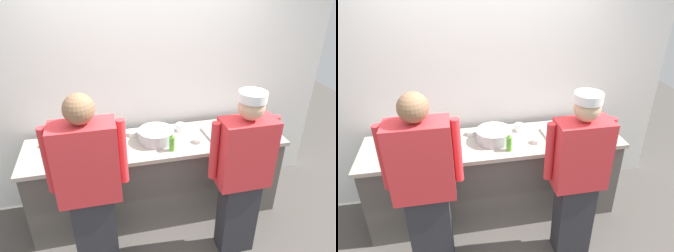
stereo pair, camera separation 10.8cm
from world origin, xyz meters
The scene contains 16 objects.
ground_plane centered at (0.00, 0.00, 0.00)m, with size 9.00×9.00×0.00m, color #514C47.
wall_back centered at (0.00, 0.80, 1.35)m, with size 4.03×0.10×2.70m.
prep_counter centered at (0.00, 0.35, 0.45)m, with size 2.57×0.65×0.89m.
chef_near_left centered at (-0.65, -0.26, 0.89)m, with size 0.62×0.24×1.69m.
chef_center centered at (0.62, -0.31, 0.86)m, with size 0.59×0.24×1.61m.
plate_stack_front centered at (-0.55, 0.30, 0.91)m, with size 0.21×0.21×0.05m.
mixing_bowl_steel centered at (0.00, 0.36, 0.95)m, with size 0.35×0.35×0.12m, color #B7BABF.
sheet_tray centered at (0.74, 0.36, 0.90)m, with size 0.45×0.29×0.02m, color #B7BABF.
squeeze_bottle_primary centered at (0.11, 0.15, 0.97)m, with size 0.05×0.05×0.18m.
squeeze_bottle_secondary centered at (-0.71, 0.52, 0.97)m, with size 0.06×0.06×0.18m.
ramekin_orange_sauce centered at (-0.34, 0.27, 0.91)m, with size 0.08×0.08×0.05m.
ramekin_green_sauce centered at (-0.21, 0.52, 0.91)m, with size 0.10×0.10×0.04m.
ramekin_red_sauce centered at (-1.06, 0.50, 0.91)m, with size 0.08×0.08×0.05m.
ramekin_yellow_sauce centered at (0.40, 0.23, 0.91)m, with size 0.09×0.09×0.04m.
deli_cup centered at (0.29, 0.50, 0.93)m, with size 0.09×0.09×0.08m, color white.
chefs_knife centered at (-0.96, 0.34, 0.89)m, with size 0.27×0.03×0.02m.
Camera 1 is at (-0.49, -2.24, 2.44)m, focal length 32.84 mm.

